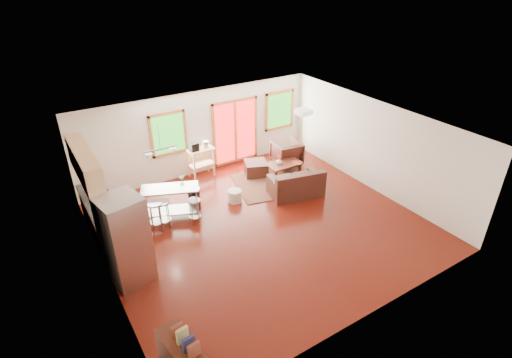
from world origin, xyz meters
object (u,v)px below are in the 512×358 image
loveseat (296,185)px  armchair (287,152)px  coffee_table (284,165)px  island (171,197)px  ottoman (256,168)px  rug (276,183)px  refrigerator (126,240)px  kitchen_cart (200,153)px

loveseat → armchair: (0.92, 1.74, 0.12)m
coffee_table → island: size_ratio=0.70×
loveseat → island: 3.51m
coffee_table → ottoman: 0.88m
armchair → loveseat: bearing=70.0°
rug → refrigerator: bearing=-160.3°
armchair → ottoman: 1.26m
coffee_table → refrigerator: 5.76m
armchair → rug: bearing=48.8°
rug → island: size_ratio=1.53×
rug → refrigerator: size_ratio=1.20×
armchair → refrigerator: (-5.88, -2.63, 0.55)m
kitchen_cart → loveseat: bearing=-53.2°
loveseat → refrigerator: 5.09m
loveseat → coffee_table: (0.38, 1.15, 0.06)m
armchair → island: bearing=20.5°
loveseat → coffee_table: size_ratio=1.52×
armchair → refrigerator: 6.47m
ottoman → loveseat: bearing=-79.0°
island → loveseat: bearing=-12.7°
rug → ottoman: bearing=105.5°
refrigerator → kitchen_cart: 4.57m
loveseat → armchair: bearing=74.7°
refrigerator → island: size_ratio=1.28×
ottoman → refrigerator: (-4.64, -2.54, 0.76)m
rug → armchair: bearing=41.1°
coffee_table → ottoman: (-0.70, 0.50, -0.15)m
loveseat → kitchen_cart: bearing=139.3°
armchair → island: size_ratio=0.57×
coffee_table → rug: bearing=-148.7°
island → kitchen_cart: 2.31m
rug → kitchen_cart: size_ratio=1.99×
kitchen_cart → coffee_table: bearing=-30.1°
coffee_table → loveseat: bearing=-108.5°
refrigerator → kitchen_cart: bearing=35.2°
coffee_table → kitchen_cart: size_ratio=0.90×
rug → loveseat: (0.10, -0.86, 0.30)m
armchair → kitchen_cart: 2.84m
coffee_table → armchair: (0.53, 0.59, 0.07)m
coffee_table → island: (-3.80, -0.38, 0.25)m
armchair → kitchen_cart: size_ratio=0.74×
coffee_table → armchair: bearing=48.0°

